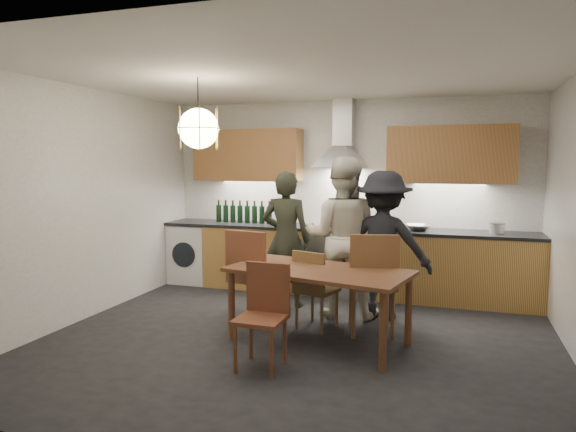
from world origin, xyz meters
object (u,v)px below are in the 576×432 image
(mixing_bowl, at_px, (418,227))
(person_mid, at_px, (342,237))
(person_right, at_px, (383,245))
(wine_bottles, at_px, (244,212))
(chair_back_left, at_px, (251,271))
(person_left, at_px, (286,239))
(dining_table, at_px, (319,278))
(chair_front, at_px, (264,308))
(stock_pot, at_px, (497,229))

(mixing_bowl, bearing_deg, person_mid, -130.04)
(person_right, relative_size, wine_bottles, 1.95)
(chair_back_left, bearing_deg, person_left, -88.63)
(person_left, relative_size, wine_bottles, 1.94)
(mixing_bowl, distance_m, wine_bottles, 2.43)
(dining_table, bearing_deg, mixing_bowl, 79.32)
(chair_front, xyz_separation_m, person_right, (0.80, 1.69, 0.33))
(person_right, xyz_separation_m, mixing_bowl, (0.32, 0.91, 0.10))
(wine_bottles, bearing_deg, stock_pot, -1.17)
(chair_back_left, relative_size, person_mid, 0.58)
(person_mid, relative_size, wine_bottles, 2.13)
(chair_front, bearing_deg, person_right, 65.88)
(chair_front, xyz_separation_m, person_mid, (0.33, 1.66, 0.40))
(dining_table, distance_m, mixing_bowl, 2.08)
(dining_table, height_order, wine_bottles, wine_bottles)
(person_right, height_order, mixing_bowl, person_right)
(chair_back_left, distance_m, wine_bottles, 1.95)
(chair_back_left, xyz_separation_m, mixing_bowl, (1.62, 1.64, 0.34))
(person_left, bearing_deg, person_mid, 166.54)
(person_mid, bearing_deg, person_left, -16.57)
(person_right, bearing_deg, person_mid, 2.96)
(chair_back_left, bearing_deg, chair_front, 126.15)
(person_right, relative_size, mixing_bowl, 5.25)
(mixing_bowl, xyz_separation_m, wine_bottles, (-2.43, 0.08, 0.12))
(person_left, distance_m, wine_bottles, 1.26)
(chair_back_left, distance_m, person_mid, 1.13)
(person_left, height_order, stock_pot, person_left)
(dining_table, relative_size, mixing_bowl, 5.91)
(chair_front, height_order, stock_pot, stock_pot)
(dining_table, xyz_separation_m, mixing_bowl, (0.80, 1.90, 0.29))
(stock_pot, bearing_deg, chair_front, -128.23)
(person_left, bearing_deg, chair_back_left, 82.61)
(person_mid, xyz_separation_m, person_right, (0.47, 0.03, -0.08))
(chair_back_left, bearing_deg, person_right, -142.39)
(person_left, height_order, person_right, person_right)
(chair_front, distance_m, person_left, 1.90)
(dining_table, relative_size, person_right, 1.13)
(person_left, bearing_deg, wine_bottles, -43.02)
(stock_pot, bearing_deg, wine_bottles, 178.83)
(person_left, height_order, person_mid, person_mid)
(person_left, xyz_separation_m, person_mid, (0.73, -0.17, 0.08))
(mixing_bowl, height_order, stock_pot, stock_pot)
(dining_table, xyz_separation_m, person_mid, (0.02, 0.96, 0.26))
(chair_back_left, xyz_separation_m, person_mid, (0.83, 0.70, 0.31))
(chair_back_left, height_order, mixing_bowl, chair_back_left)
(person_mid, height_order, person_right, person_mid)
(person_left, bearing_deg, mixing_bowl, -153.62)
(dining_table, xyz_separation_m, person_left, (-0.71, 1.13, 0.18))
(person_mid, distance_m, stock_pot, 1.96)
(person_mid, xyz_separation_m, mixing_bowl, (0.78, 0.93, 0.03))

